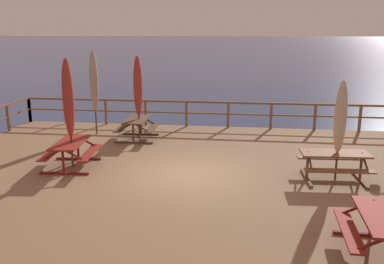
{
  "coord_description": "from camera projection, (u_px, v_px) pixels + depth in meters",
  "views": [
    {
      "loc": [
        1.52,
        -10.89,
        4.65
      ],
      "look_at": [
        0.0,
        0.9,
        1.7
      ],
      "focal_mm": 38.65,
      "sensor_mm": 36.0,
      "label": 1
    }
  ],
  "objects": [
    {
      "name": "ground_plane",
      "position": [
        188.0,
        197.0,
        11.79
      ],
      "size": [
        600.0,
        600.0,
        0.0
      ],
      "primitive_type": "plane",
      "color": "navy"
    },
    {
      "name": "wooden_deck",
      "position": [
        188.0,
        186.0,
        11.7
      ],
      "size": [
        15.95,
        11.99,
        0.7
      ],
      "primitive_type": "cube",
      "color": "#846647",
      "rests_on": "ground"
    },
    {
      "name": "railing_waterside_far",
      "position": [
        207.0,
        109.0,
        17.07
      ],
      "size": [
        15.75,
        0.1,
        1.09
      ],
      "color": "brown",
      "rests_on": "wooden_deck"
    },
    {
      "name": "picnic_table_back_left",
      "position": [
        335.0,
        160.0,
        11.06
      ],
      "size": [
        1.85,
        1.49,
        0.78
      ],
      "color": "brown",
      "rests_on": "wooden_deck"
    },
    {
      "name": "picnic_table_front_left",
      "position": [
        137.0,
        125.0,
        15.22
      ],
      "size": [
        1.46,
        1.65,
        0.78
      ],
      "color": "brown",
      "rests_on": "wooden_deck"
    },
    {
      "name": "picnic_table_mid_left",
      "position": [
        71.0,
        149.0,
        12.12
      ],
      "size": [
        1.56,
        1.86,
        0.78
      ],
      "color": "maroon",
      "rests_on": "wooden_deck"
    },
    {
      "name": "picnic_table_front_right",
      "position": [
        383.0,
        227.0,
        7.33
      ],
      "size": [
        1.47,
        1.79,
        0.78
      ],
      "color": "maroon",
      "rests_on": "wooden_deck"
    },
    {
      "name": "patio_umbrella_tall_front",
      "position": [
        340.0,
        118.0,
        10.79
      ],
      "size": [
        0.32,
        0.32,
        2.7
      ],
      "color": "#4C3828",
      "rests_on": "wooden_deck"
    },
    {
      "name": "patio_umbrella_short_front",
      "position": [
        138.0,
        87.0,
        14.92
      ],
      "size": [
        0.32,
        0.32,
        3.05
      ],
      "color": "#4C3828",
      "rests_on": "wooden_deck"
    },
    {
      "name": "patio_umbrella_tall_back_left",
      "position": [
        68.0,
        99.0,
        11.76
      ],
      "size": [
        0.32,
        0.32,
        3.2
      ],
      "color": "#4C3828",
      "rests_on": "wooden_deck"
    },
    {
      "name": "patio_umbrella_short_mid",
      "position": [
        94.0,
        81.0,
        15.57
      ],
      "size": [
        0.32,
        0.32,
        3.23
      ],
      "color": "#4C3828",
      "rests_on": "wooden_deck"
    }
  ]
}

